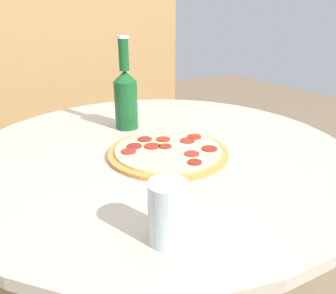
# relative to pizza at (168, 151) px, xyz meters

# --- Properties ---
(table) EXTENTS (1.05, 1.05, 0.77)m
(table) POSITION_rel_pizza_xyz_m (0.00, 0.06, -0.17)
(table) COLOR #B2A893
(table) RESTS_ON ground_plane
(fence_panel) EXTENTS (1.56, 0.04, 1.84)m
(fence_panel) POSITION_rel_pizza_xyz_m (0.00, 1.14, 0.14)
(fence_panel) COLOR olive
(fence_panel) RESTS_ON ground_plane
(pizza) EXTENTS (0.31, 0.31, 0.02)m
(pizza) POSITION_rel_pizza_xyz_m (0.00, 0.00, 0.00)
(pizza) COLOR #B77F3D
(pizza) RESTS_ON table
(beer_bottle) EXTENTS (0.07, 0.07, 0.28)m
(beer_bottle) POSITION_rel_pizza_xyz_m (0.00, 0.25, 0.10)
(beer_bottle) COLOR #144C23
(beer_bottle) RESTS_ON table
(drinking_glass) EXTENTS (0.06, 0.06, 0.11)m
(drinking_glass) POSITION_rel_pizza_xyz_m (-0.19, -0.29, 0.05)
(drinking_glass) COLOR silver
(drinking_glass) RESTS_ON table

